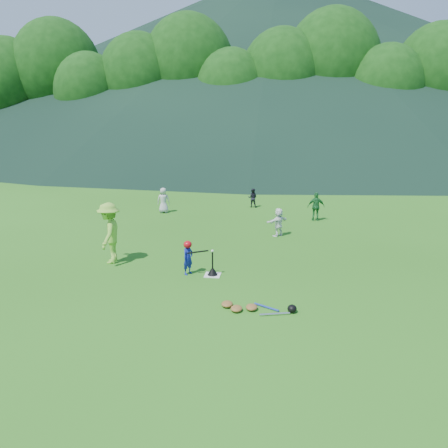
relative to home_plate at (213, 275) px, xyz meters
name	(u,v)px	position (x,y,z in m)	size (l,w,h in m)	color
ground	(213,275)	(0.00, 0.00, -0.01)	(120.00, 120.00, 0.00)	#286216
home_plate	(213,275)	(0.00, 0.00, 0.00)	(0.45, 0.45, 0.02)	silver
baseball	(212,251)	(0.00, 0.00, 0.73)	(0.08, 0.08, 0.08)	white
batter_child	(188,258)	(-0.72, 0.02, 0.48)	(0.36, 0.23, 0.97)	#152093
adult_coach	(110,233)	(-3.33, 0.71, 0.94)	(1.23, 0.71, 1.90)	#88C83A
fielder_a	(163,200)	(-3.57, 7.81, 0.58)	(0.58, 0.38, 1.18)	#B8B8B8
fielder_b	(253,198)	(0.49, 9.59, 0.46)	(0.46, 0.36, 0.94)	black
fielder_c	(316,207)	(3.40, 7.16, 0.61)	(0.73, 0.30, 1.25)	#206B2F
fielder_d	(278,222)	(1.82, 4.46, 0.53)	(1.00, 0.32, 1.08)	white
batting_tee	(213,271)	(0.00, 0.00, 0.12)	(0.30, 0.30, 0.68)	black
batter_gear	(188,245)	(-0.69, 0.01, 0.87)	(0.71, 0.33, 0.34)	#B30B15
equipment_pile	(252,307)	(1.28, -2.13, 0.06)	(1.80, 0.66, 0.19)	olive
outfield_fence	(261,157)	(0.00, 28.00, 0.69)	(70.07, 0.08, 1.33)	gray
tree_line	(268,75)	(0.20, 33.83, 8.20)	(70.04, 11.40, 14.82)	#382314
distant_hills	(238,60)	(-7.63, 81.81, 14.97)	(155.00, 140.00, 32.00)	black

